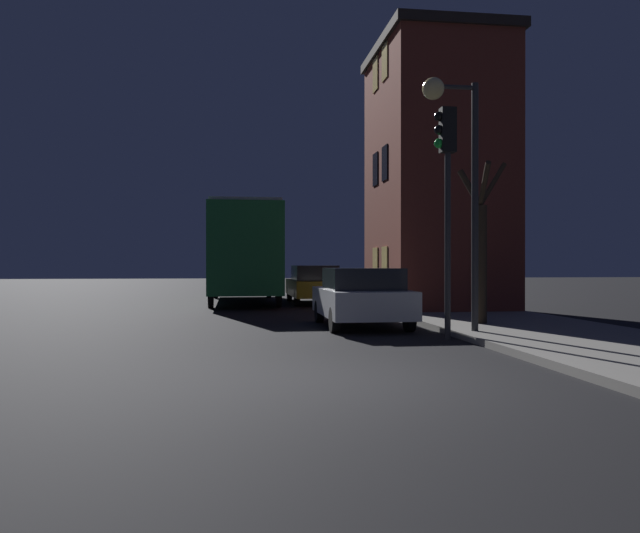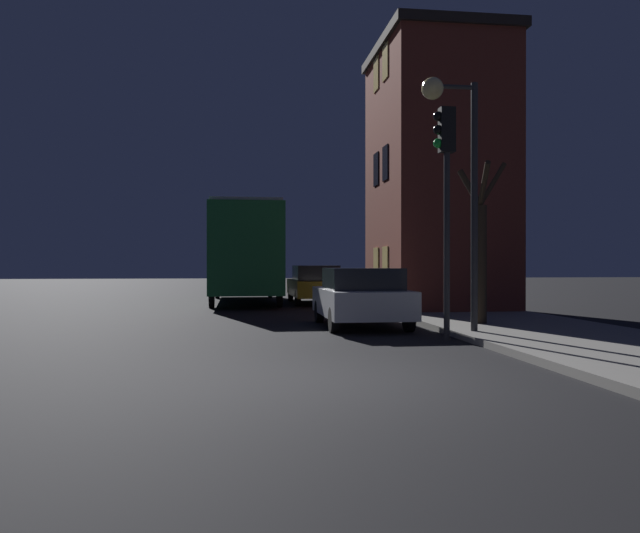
{
  "view_description": "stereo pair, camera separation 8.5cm",
  "coord_description": "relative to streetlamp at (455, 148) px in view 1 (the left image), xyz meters",
  "views": [
    {
      "loc": [
        -1.45,
        -8.09,
        1.52
      ],
      "look_at": [
        0.8,
        8.23,
        1.46
      ],
      "focal_mm": 35.0,
      "sensor_mm": 36.0,
      "label": 1
    },
    {
      "loc": [
        -1.37,
        -8.1,
        1.52
      ],
      "look_at": [
        0.8,
        8.23,
        1.46
      ],
      "focal_mm": 35.0,
      "sensor_mm": 36.0,
      "label": 2
    }
  ],
  "objects": [
    {
      "name": "ground_plane",
      "position": [
        -3.08,
        -4.31,
        -3.94
      ],
      "size": [
        120.0,
        120.0,
        0.0
      ],
      "primitive_type": "plane",
      "color": "black"
    },
    {
      "name": "brick_building",
      "position": [
        2.09,
        7.48,
        0.55
      ],
      "size": [
        4.01,
        5.26,
        8.67
      ],
      "color": "brown",
      "rests_on": "sidewalk"
    },
    {
      "name": "streetlamp",
      "position": [
        0.0,
        0.0,
        0.0
      ],
      "size": [
        1.2,
        0.46,
        5.23
      ],
      "color": "#28282B",
      "rests_on": "sidewalk"
    },
    {
      "name": "traffic_light",
      "position": [
        -0.31,
        -0.35,
        -0.61
      ],
      "size": [
        0.43,
        0.24,
        4.66
      ],
      "color": "#28282B",
      "rests_on": "ground"
    },
    {
      "name": "bare_tree",
      "position": [
        1.2,
        1.58,
        -2.11
      ],
      "size": [
        1.2,
        1.41,
        3.82
      ],
      "color": "#2D2319",
      "rests_on": "sidewalk"
    },
    {
      "name": "bus",
      "position": [
        -4.16,
        12.72,
        -1.72
      ],
      "size": [
        2.56,
        9.65,
        3.73
      ],
      "color": "#1E6B33",
      "rests_on": "ground"
    },
    {
      "name": "car_near_lane",
      "position": [
        -1.48,
        2.4,
        -3.2
      ],
      "size": [
        1.89,
        3.87,
        1.43
      ],
      "color": "#B7BABF",
      "rests_on": "ground"
    },
    {
      "name": "car_mid_lane",
      "position": [
        -1.46,
        11.66,
        -3.17
      ],
      "size": [
        1.79,
        4.74,
        1.48
      ],
      "color": "olive",
      "rests_on": "ground"
    }
  ]
}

